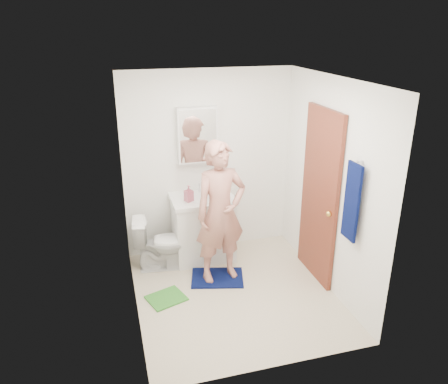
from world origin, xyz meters
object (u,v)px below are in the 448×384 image
at_px(medicine_cabinet, 197,135).
at_px(toothbrush_cup, 223,190).
at_px(towel, 352,202).
at_px(soap_dispenser, 189,193).
at_px(vanity_cabinet, 203,229).
at_px(toilet, 161,243).
at_px(man, 221,213).

relative_size(medicine_cabinet, toothbrush_cup, 6.03).
xyz_separation_m(towel, soap_dispenser, (-1.37, 1.41, -0.30)).
height_order(vanity_cabinet, medicine_cabinet, medicine_cabinet).
height_order(soap_dispenser, toothbrush_cup, soap_dispenser).
bearing_deg(vanity_cabinet, toilet, -168.46).
bearing_deg(man, medicine_cabinet, 86.88).
bearing_deg(man, vanity_cabinet, 89.38).
relative_size(vanity_cabinet, man, 0.47).
bearing_deg(medicine_cabinet, soap_dispenser, -122.14).
xyz_separation_m(toilet, toothbrush_cup, (0.86, 0.19, 0.55)).
distance_m(towel, toilet, 2.40).
height_order(towel, soap_dispenser, towel).
distance_m(vanity_cabinet, toilet, 0.58).
bearing_deg(medicine_cabinet, man, -83.75).
bearing_deg(vanity_cabinet, soap_dispenser, -158.44).
xyz_separation_m(medicine_cabinet, man, (0.09, -0.78, -0.73)).
relative_size(towel, man, 0.47).
distance_m(toilet, toothbrush_cup, 1.04).
relative_size(towel, toilet, 1.17).
bearing_deg(toothbrush_cup, toilet, -167.65).
relative_size(toothbrush_cup, man, 0.07).
relative_size(toilet, soap_dispenser, 3.34).
bearing_deg(medicine_cabinet, toothbrush_cup, -27.44).
relative_size(soap_dispenser, toothbrush_cup, 1.76).
relative_size(toilet, toothbrush_cup, 5.88).
relative_size(medicine_cabinet, soap_dispenser, 3.43).
distance_m(vanity_cabinet, toothbrush_cup, 0.58).
relative_size(vanity_cabinet, soap_dispenser, 3.91).
bearing_deg(man, soap_dispenser, 110.26).
height_order(vanity_cabinet, toothbrush_cup, toothbrush_cup).
bearing_deg(soap_dispenser, toothbrush_cup, 16.97).
relative_size(medicine_cabinet, man, 0.41).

